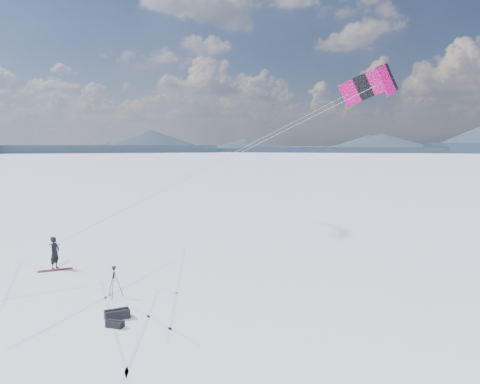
% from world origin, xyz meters
% --- Properties ---
extents(ground, '(1800.00, 1800.00, 0.00)m').
position_xyz_m(ground, '(0.00, 0.00, 0.00)').
color(ground, white).
extents(horizon_hills, '(704.00, 705.94, 8.00)m').
position_xyz_m(horizon_hills, '(-0.00, 0.00, 3.06)').
color(horizon_hills, '#182432').
rests_on(horizon_hills, ground).
extents(snow_tracks, '(17.62, 14.39, 0.01)m').
position_xyz_m(snow_tracks, '(-0.41, -0.64, 0.00)').
color(snow_tracks, silver).
rests_on(snow_tracks, ground).
extents(snowkiter, '(0.44, 0.63, 1.66)m').
position_xyz_m(snowkiter, '(-2.88, 3.88, 0.00)').
color(snowkiter, black).
rests_on(snowkiter, ground).
extents(snowboard, '(1.54, 1.17, 0.04)m').
position_xyz_m(snowboard, '(-2.72, 3.60, 0.02)').
color(snowboard, maroon).
rests_on(snowboard, ground).
extents(tripod, '(0.64, 0.59, 1.32)m').
position_xyz_m(tripod, '(1.96, 0.17, 0.85)').
color(tripod, black).
rests_on(tripod, ground).
extents(gear_bag_a, '(0.95, 0.83, 0.39)m').
position_xyz_m(gear_bag_a, '(3.05, -2.05, 0.17)').
color(gear_bag_a, black).
rests_on(gear_bag_a, ground).
extents(gear_bag_b, '(0.65, 0.38, 0.28)m').
position_xyz_m(gear_bag_b, '(3.31, -2.82, 0.12)').
color(gear_bag_b, black).
rests_on(gear_bag_b, ground).
extents(power_kite, '(17.15, 6.65, 9.07)m').
position_xyz_m(power_kite, '(12.99, 7.55, 9.39)').
color(power_kite, '#C70864').
rests_on(power_kite, ground).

